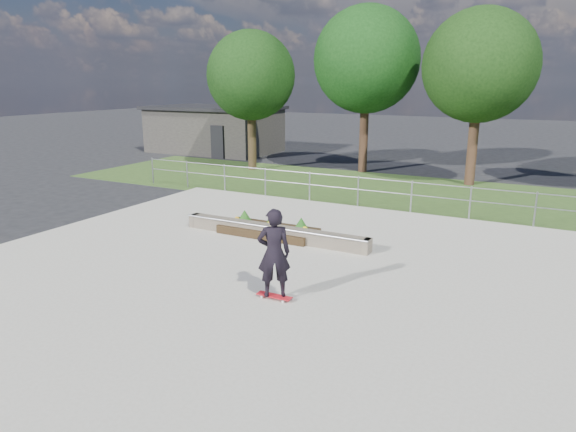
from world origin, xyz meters
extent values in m
plane|color=black|center=(0.00, 0.00, 0.00)|extent=(120.00, 120.00, 0.00)
cube|color=#2F491D|center=(0.00, 11.00, 0.01)|extent=(30.00, 8.00, 0.02)
cube|color=#A8A495|center=(0.00, 0.00, 0.03)|extent=(15.00, 15.00, 0.06)
cylinder|color=#94969C|center=(-10.00, 7.50, 0.60)|extent=(0.06, 0.06, 1.20)
cylinder|color=gray|center=(-8.00, 7.50, 0.60)|extent=(0.06, 0.06, 1.20)
cylinder|color=#969A9F|center=(-6.00, 7.50, 0.60)|extent=(0.06, 0.06, 1.20)
cylinder|color=gray|center=(-4.00, 7.50, 0.60)|extent=(0.06, 0.06, 1.20)
cylinder|color=#96999E|center=(-2.00, 7.50, 0.60)|extent=(0.06, 0.06, 1.20)
cylinder|color=gray|center=(0.00, 7.50, 0.60)|extent=(0.06, 0.06, 1.20)
cylinder|color=#979AA0|center=(2.00, 7.50, 0.60)|extent=(0.06, 0.06, 1.20)
cylinder|color=gray|center=(4.00, 7.50, 0.60)|extent=(0.06, 0.06, 1.20)
cylinder|color=gray|center=(6.00, 7.50, 0.60)|extent=(0.06, 0.06, 1.20)
cylinder|color=gray|center=(0.00, 7.50, 1.15)|extent=(20.00, 0.04, 0.04)
cylinder|color=gray|center=(0.00, 7.50, 0.70)|extent=(20.00, 0.04, 0.04)
cube|color=#2D2B28|center=(-14.00, 18.00, 1.40)|extent=(8.00, 5.00, 2.80)
cube|color=black|center=(-14.00, 18.00, 2.90)|extent=(8.40, 5.40, 0.20)
cube|color=black|center=(-12.00, 15.45, 1.00)|extent=(0.90, 0.10, 2.00)
cylinder|color=#2F2112|center=(-8.00, 13.00, 1.46)|extent=(0.44, 0.44, 2.93)
sphere|color=black|center=(-8.00, 13.00, 4.88)|extent=(4.55, 4.55, 4.55)
cylinder|color=black|center=(-2.50, 15.00, 1.69)|extent=(0.44, 0.44, 3.38)
sphere|color=black|center=(-2.50, 15.00, 5.62)|extent=(5.25, 5.25, 5.25)
cylinder|color=#352015|center=(3.00, 14.00, 1.57)|extent=(0.44, 0.44, 3.15)
sphere|color=black|center=(3.00, 14.00, 5.25)|extent=(4.90, 4.90, 4.90)
cube|color=brown|center=(-0.78, 2.45, 0.26)|extent=(6.00, 0.40, 0.40)
cylinder|color=#9C9FA4|center=(-0.78, 2.25, 0.46)|extent=(6.00, 0.06, 0.06)
cube|color=brown|center=(-3.68, 2.45, 0.26)|extent=(0.15, 0.42, 0.40)
cube|color=#635949|center=(2.12, 2.45, 0.26)|extent=(0.15, 0.42, 0.40)
cube|color=black|center=(-1.13, 2.73, 0.18)|extent=(3.00, 1.20, 0.25)
sphere|color=yellow|center=(-2.33, 2.83, 0.39)|extent=(0.14, 0.14, 0.14)
sphere|color=yellow|center=(-1.73, 2.63, 0.39)|extent=(0.14, 0.14, 0.14)
sphere|color=yellow|center=(-1.13, 2.83, 0.39)|extent=(0.14, 0.14, 0.14)
sphere|color=yellow|center=(-0.53, 2.63, 0.39)|extent=(0.14, 0.14, 0.14)
sphere|color=yellow|center=(0.07, 2.83, 0.39)|extent=(0.14, 0.14, 0.14)
cone|color=#1D4D16|center=(-2.13, 2.98, 0.49)|extent=(0.44, 0.44, 0.36)
cone|color=#144112|center=(-1.13, 2.98, 0.49)|extent=(0.44, 0.44, 0.36)
cone|color=#194C15|center=(-0.13, 2.98, 0.49)|extent=(0.44, 0.44, 0.36)
cylinder|color=silver|center=(1.11, -1.45, 0.09)|extent=(0.05, 0.03, 0.05)
cylinder|color=white|center=(1.11, -1.27, 0.09)|extent=(0.05, 0.03, 0.05)
cylinder|color=silver|center=(1.63, -1.45, 0.09)|extent=(0.05, 0.03, 0.05)
cylinder|color=white|center=(1.63, -1.27, 0.09)|extent=(0.05, 0.03, 0.05)
cylinder|color=gray|center=(1.11, -1.36, 0.11)|extent=(0.02, 0.18, 0.02)
cylinder|color=gray|center=(1.63, -1.36, 0.11)|extent=(0.02, 0.18, 0.02)
cube|color=#B4161F|center=(1.37, -1.36, 0.13)|extent=(0.80, 0.21, 0.02)
imported|color=black|center=(1.37, -1.36, 1.11)|extent=(0.84, 0.77, 1.93)
camera|label=1|loc=(6.39, -10.28, 4.61)|focal=32.00mm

